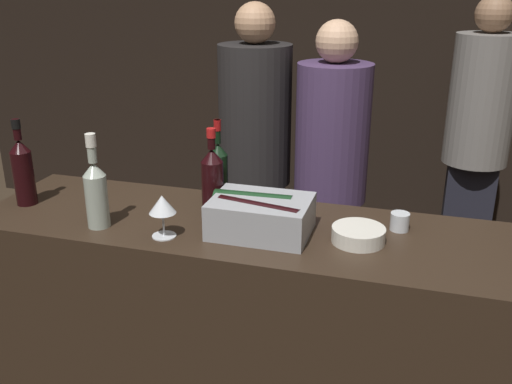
{
  "coord_description": "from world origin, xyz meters",
  "views": [
    {
      "loc": [
        0.54,
        -1.52,
        1.89
      ],
      "look_at": [
        0.0,
        0.32,
        1.16
      ],
      "focal_mm": 40.0,
      "sensor_mm": 36.0,
      "label": 1
    }
  ],
  "objects_px": {
    "red_wine_bottle_black_foil": "(23,170)",
    "person_in_hoodie": "(477,135)",
    "ice_bin_with_bottles": "(260,214)",
    "red_wine_bottle_burgundy": "(218,171)",
    "person_blond_tee": "(255,152)",
    "bowl_white": "(358,234)",
    "red_wine_bottle_tall": "(212,180)",
    "wine_glass": "(162,206)",
    "white_wine_bottle": "(96,190)",
    "person_grey_polo": "(331,169)",
    "candle_votive": "(400,221)"
  },
  "relations": [
    {
      "from": "ice_bin_with_bottles",
      "to": "red_wine_bottle_tall",
      "type": "bearing_deg",
      "value": 154.82
    },
    {
      "from": "bowl_white",
      "to": "red_wine_bottle_tall",
      "type": "bearing_deg",
      "value": 172.22
    },
    {
      "from": "wine_glass",
      "to": "red_wine_bottle_tall",
      "type": "bearing_deg",
      "value": 65.97
    },
    {
      "from": "ice_bin_with_bottles",
      "to": "red_wine_bottle_burgundy",
      "type": "distance_m",
      "value": 0.34
    },
    {
      "from": "red_wine_bottle_burgundy",
      "to": "person_grey_polo",
      "type": "distance_m",
      "value": 0.94
    },
    {
      "from": "wine_glass",
      "to": "red_wine_bottle_black_foil",
      "type": "bearing_deg",
      "value": 168.91
    },
    {
      "from": "white_wine_bottle",
      "to": "bowl_white",
      "type": "bearing_deg",
      "value": 8.29
    },
    {
      "from": "red_wine_bottle_black_foil",
      "to": "red_wine_bottle_burgundy",
      "type": "relative_size",
      "value": 1.02
    },
    {
      "from": "candle_votive",
      "to": "red_wine_bottle_black_foil",
      "type": "bearing_deg",
      "value": -173.65
    },
    {
      "from": "candle_votive",
      "to": "person_blond_tee",
      "type": "height_order",
      "value": "person_blond_tee"
    },
    {
      "from": "candle_votive",
      "to": "person_in_hoodie",
      "type": "bearing_deg",
      "value": 77.16
    },
    {
      "from": "wine_glass",
      "to": "red_wine_bottle_black_foil",
      "type": "relative_size",
      "value": 0.44
    },
    {
      "from": "red_wine_bottle_black_foil",
      "to": "red_wine_bottle_burgundy",
      "type": "distance_m",
      "value": 0.76
    },
    {
      "from": "wine_glass",
      "to": "person_in_hoodie",
      "type": "xyz_separation_m",
      "value": [
        1.15,
        1.91,
        -0.15
      ]
    },
    {
      "from": "bowl_white",
      "to": "red_wine_bottle_black_foil",
      "type": "height_order",
      "value": "red_wine_bottle_black_foil"
    },
    {
      "from": "red_wine_bottle_black_foil",
      "to": "red_wine_bottle_burgundy",
      "type": "xyz_separation_m",
      "value": [
        0.73,
        0.24,
        -0.01
      ]
    },
    {
      "from": "red_wine_bottle_tall",
      "to": "white_wine_bottle",
      "type": "relative_size",
      "value": 0.98
    },
    {
      "from": "red_wine_bottle_tall",
      "to": "red_wine_bottle_black_foil",
      "type": "bearing_deg",
      "value": -172.82
    },
    {
      "from": "bowl_white",
      "to": "white_wine_bottle",
      "type": "xyz_separation_m",
      "value": [
        -0.92,
        -0.13,
        0.11
      ]
    },
    {
      "from": "bowl_white",
      "to": "person_blond_tee",
      "type": "height_order",
      "value": "person_blond_tee"
    },
    {
      "from": "red_wine_bottle_black_foil",
      "to": "white_wine_bottle",
      "type": "height_order",
      "value": "white_wine_bottle"
    },
    {
      "from": "candle_votive",
      "to": "white_wine_bottle",
      "type": "height_order",
      "value": "white_wine_bottle"
    },
    {
      "from": "bowl_white",
      "to": "person_blond_tee",
      "type": "xyz_separation_m",
      "value": [
        -0.69,
        1.1,
        -0.08
      ]
    },
    {
      "from": "red_wine_bottle_burgundy",
      "to": "person_blond_tee",
      "type": "bearing_deg",
      "value": 97.15
    },
    {
      "from": "bowl_white",
      "to": "person_blond_tee",
      "type": "bearing_deg",
      "value": 122.25
    },
    {
      "from": "wine_glass",
      "to": "person_grey_polo",
      "type": "bearing_deg",
      "value": 72.26
    },
    {
      "from": "bowl_white",
      "to": "candle_votive",
      "type": "distance_m",
      "value": 0.19
    },
    {
      "from": "person_in_hoodie",
      "to": "person_grey_polo",
      "type": "relative_size",
      "value": 1.06
    },
    {
      "from": "red_wine_bottle_black_foil",
      "to": "person_grey_polo",
      "type": "xyz_separation_m",
      "value": [
        1.04,
        1.08,
        -0.24
      ]
    },
    {
      "from": "candle_votive",
      "to": "red_wine_bottle_tall",
      "type": "relative_size",
      "value": 0.2
    },
    {
      "from": "bowl_white",
      "to": "red_wine_bottle_burgundy",
      "type": "relative_size",
      "value": 0.54
    },
    {
      "from": "red_wine_bottle_black_foil",
      "to": "person_in_hoodie",
      "type": "height_order",
      "value": "person_in_hoodie"
    },
    {
      "from": "red_wine_bottle_black_foil",
      "to": "person_in_hoodie",
      "type": "relative_size",
      "value": 0.19
    },
    {
      "from": "wine_glass",
      "to": "person_blond_tee",
      "type": "bearing_deg",
      "value": 91.78
    },
    {
      "from": "red_wine_bottle_black_foil",
      "to": "person_grey_polo",
      "type": "bearing_deg",
      "value": 46.14
    },
    {
      "from": "red_wine_bottle_tall",
      "to": "red_wine_bottle_black_foil",
      "type": "xyz_separation_m",
      "value": [
        -0.75,
        -0.09,
        0.0
      ]
    },
    {
      "from": "ice_bin_with_bottles",
      "to": "white_wine_bottle",
      "type": "relative_size",
      "value": 1.02
    },
    {
      "from": "person_blond_tee",
      "to": "white_wine_bottle",
      "type": "bearing_deg",
      "value": -93.49
    },
    {
      "from": "person_grey_polo",
      "to": "red_wine_bottle_tall",
      "type": "bearing_deg",
      "value": 2.65
    },
    {
      "from": "white_wine_bottle",
      "to": "person_grey_polo",
      "type": "xyz_separation_m",
      "value": [
        0.65,
        1.2,
        -0.24
      ]
    },
    {
      "from": "white_wine_bottle",
      "to": "person_blond_tee",
      "type": "relative_size",
      "value": 0.19
    },
    {
      "from": "white_wine_bottle",
      "to": "red_wine_bottle_tall",
      "type": "bearing_deg",
      "value": 30.0
    },
    {
      "from": "red_wine_bottle_burgundy",
      "to": "person_grey_polo",
      "type": "bearing_deg",
      "value": 69.6
    },
    {
      "from": "wine_glass",
      "to": "person_in_hoodie",
      "type": "height_order",
      "value": "person_in_hoodie"
    },
    {
      "from": "bowl_white",
      "to": "red_wine_bottle_black_foil",
      "type": "bearing_deg",
      "value": -179.15
    },
    {
      "from": "wine_glass",
      "to": "red_wine_bottle_burgundy",
      "type": "bearing_deg",
      "value": 78.8
    },
    {
      "from": "wine_glass",
      "to": "white_wine_bottle",
      "type": "xyz_separation_m",
      "value": [
        -0.26,
        0.01,
        0.02
      ]
    },
    {
      "from": "red_wine_bottle_black_foil",
      "to": "candle_votive",
      "type": "bearing_deg",
      "value": 6.35
    },
    {
      "from": "wine_glass",
      "to": "person_blond_tee",
      "type": "xyz_separation_m",
      "value": [
        -0.04,
        1.24,
        -0.17
      ]
    },
    {
      "from": "bowl_white",
      "to": "red_wine_bottle_tall",
      "type": "distance_m",
      "value": 0.57
    }
  ]
}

